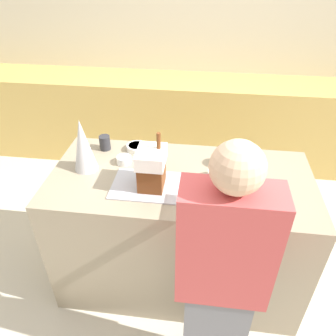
{
  "coord_description": "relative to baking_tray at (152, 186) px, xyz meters",
  "views": [
    {
      "loc": [
        0.13,
        -1.63,
        2.16
      ],
      "look_at": [
        -0.08,
        0.0,
        1.01
      ],
      "focal_mm": 35.0,
      "sensor_mm": 36.0,
      "label": 1
    }
  ],
  "objects": [
    {
      "name": "gingerbread_house",
      "position": [
        0.0,
        0.0,
        0.13
      ],
      "size": [
        0.16,
        0.2,
        0.34
      ],
      "color": "brown",
      "rests_on": "baking_tray"
    },
    {
      "name": "candy_bowl_near_tray_right",
      "position": [
        -0.17,
        0.39,
        0.02
      ],
      "size": [
        0.14,
        0.14,
        0.04
      ],
      "color": "white",
      "rests_on": "kitchen_island"
    },
    {
      "name": "kitchen_island",
      "position": [
        0.16,
        0.12,
        -0.48
      ],
      "size": [
        1.64,
        0.79,
        0.95
      ],
      "color": "gray",
      "rests_on": "ground_plane"
    },
    {
      "name": "candy_bowl_behind_tray",
      "position": [
        -0.22,
        0.22,
        0.02
      ],
      "size": [
        0.1,
        0.1,
        0.05
      ],
      "color": "white",
      "rests_on": "kitchen_island"
    },
    {
      "name": "candy_bowl_beside_tree",
      "position": [
        0.38,
        0.13,
        0.03
      ],
      "size": [
        0.11,
        0.11,
        0.05
      ],
      "color": "silver",
      "rests_on": "kitchen_island"
    },
    {
      "name": "wall_back",
      "position": [
        0.16,
        2.17,
        0.35
      ],
      "size": [
        8.0,
        0.05,
        2.6
      ],
      "color": "beige",
      "rests_on": "ground_plane"
    },
    {
      "name": "back_cabinet_block",
      "position": [
        0.16,
        1.85,
        -0.48
      ],
      "size": [
        6.0,
        0.6,
        0.94
      ],
      "color": "tan",
      "rests_on": "ground_plane"
    },
    {
      "name": "mug",
      "position": [
        -0.4,
        0.38,
        0.05
      ],
      "size": [
        0.08,
        0.08,
        0.1
      ],
      "color": "#2D2D33",
      "rests_on": "kitchen_island"
    },
    {
      "name": "baking_tray",
      "position": [
        0.0,
        0.0,
        0.0
      ],
      "size": [
        0.48,
        0.31,
        0.01
      ],
      "color": "#B2B2BC",
      "rests_on": "kitchen_island"
    },
    {
      "name": "candy_bowl_far_right",
      "position": [
        0.4,
        0.29,
        0.03
      ],
      "size": [
        0.11,
        0.11,
        0.05
      ],
      "color": "silver",
      "rests_on": "kitchen_island"
    },
    {
      "name": "decorative_tree",
      "position": [
        -0.45,
        0.13,
        0.17
      ],
      "size": [
        0.15,
        0.15,
        0.35
      ],
      "color": "silver",
      "rests_on": "kitchen_island"
    },
    {
      "name": "person",
      "position": [
        0.42,
        -0.53,
        -0.13
      ],
      "size": [
        0.42,
        0.52,
        1.59
      ],
      "color": "slate",
      "rests_on": "ground_plane"
    },
    {
      "name": "ground_plane",
      "position": [
        0.16,
        0.12,
        -0.95
      ],
      "size": [
        12.0,
        12.0,
        0.0
      ],
      "primitive_type": "plane",
      "color": "beige"
    }
  ]
}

